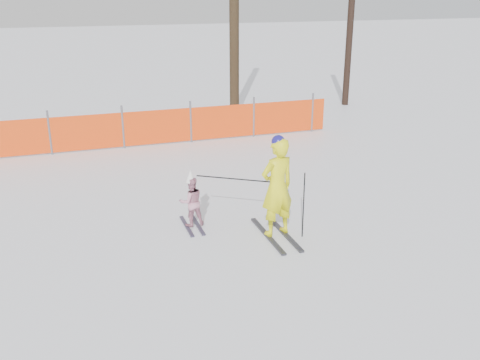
# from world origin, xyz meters

# --- Properties ---
(ground) EXTENTS (120.00, 120.00, 0.00)m
(ground) POSITION_xyz_m (0.00, 0.00, 0.00)
(ground) COLOR white
(ground) RESTS_ON ground
(adult) EXTENTS (0.77, 1.61, 1.96)m
(adult) POSITION_xyz_m (0.54, -0.01, 0.98)
(adult) COLOR black
(adult) RESTS_ON ground
(child) EXTENTS (0.49, 0.98, 1.16)m
(child) POSITION_xyz_m (-0.86, 0.89, 0.53)
(child) COLOR black
(child) RESTS_ON ground
(ski_poles) EXTENTS (1.77, 1.06, 1.27)m
(ski_poles) POSITION_xyz_m (0.39, 0.13, 0.86)
(ski_poles) COLOR black
(ski_poles) RESTS_ON ground
(safety_fence) EXTENTS (14.43, 0.06, 1.25)m
(safety_fence) POSITION_xyz_m (-2.26, 6.79, 0.56)
(safety_fence) COLOR #595960
(safety_fence) RESTS_ON ground
(tree_trunks) EXTENTS (4.94, 0.34, 7.46)m
(tree_trunks) POSITION_xyz_m (4.21, 10.17, 3.40)
(tree_trunks) COLOR #322516
(tree_trunks) RESTS_ON ground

